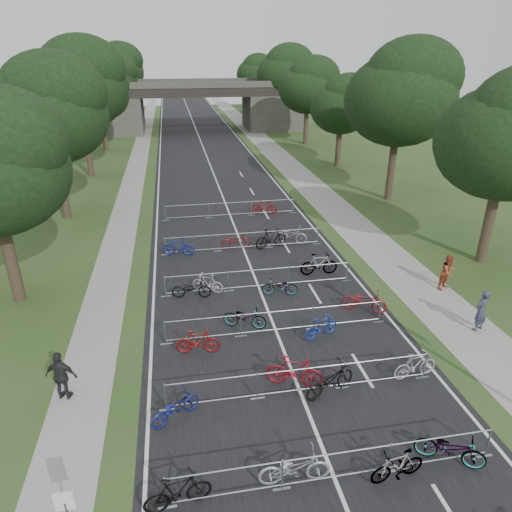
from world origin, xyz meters
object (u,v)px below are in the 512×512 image
(park_sign, at_px, (66,510))
(pedestrian_c, at_px, (61,376))
(pedestrian_a, at_px, (481,311))
(pedestrian_b, at_px, (448,272))
(overpass_bridge, at_px, (195,106))

(park_sign, relative_size, pedestrian_c, 0.99)
(pedestrian_a, xyz_separation_m, pedestrian_c, (-16.51, -1.24, -0.03))
(pedestrian_a, distance_m, pedestrian_b, 3.71)
(overpass_bridge, xyz_separation_m, pedestrian_b, (9.20, -51.67, -2.63))
(park_sign, bearing_deg, overpass_bridge, 83.74)
(overpass_bridge, bearing_deg, pedestrian_c, -98.07)
(pedestrian_a, bearing_deg, pedestrian_b, -123.54)
(pedestrian_a, height_order, pedestrian_c, pedestrian_a)
(overpass_bridge, distance_m, pedestrian_c, 57.17)
(overpass_bridge, relative_size, pedestrian_a, 16.34)
(pedestrian_c, bearing_deg, pedestrian_b, -148.79)
(overpass_bridge, relative_size, pedestrian_c, 16.82)
(park_sign, xyz_separation_m, pedestrian_b, (16.00, 10.33, -0.37))
(pedestrian_a, relative_size, pedestrian_b, 1.06)
(pedestrian_b, xyz_separation_m, pedestrian_c, (-17.22, -4.87, 0.02))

